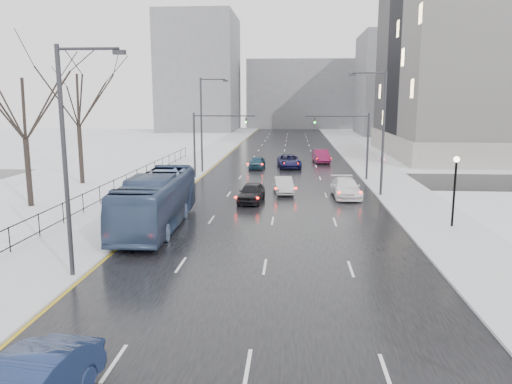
% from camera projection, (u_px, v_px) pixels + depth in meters
% --- Properties ---
extents(road, '(16.00, 150.00, 0.04)m').
position_uv_depth(road, '(282.00, 164.00, 60.67)').
color(road, black).
rests_on(road, ground).
extents(cross_road, '(130.00, 10.00, 0.04)m').
position_uv_depth(cross_road, '(280.00, 180.00, 48.91)').
color(cross_road, black).
rests_on(cross_road, ground).
extents(sidewalk_left, '(5.00, 150.00, 0.16)m').
position_uv_depth(sidewalk_left, '(197.00, 163.00, 61.42)').
color(sidewalk_left, silver).
rests_on(sidewalk_left, ground).
extents(sidewalk_right, '(5.00, 150.00, 0.16)m').
position_uv_depth(sidewalk_right, '(370.00, 164.00, 59.90)').
color(sidewalk_right, silver).
rests_on(sidewalk_right, ground).
extents(park_strip, '(14.00, 150.00, 0.12)m').
position_uv_depth(park_strip, '(122.00, 162.00, 62.11)').
color(park_strip, white).
rests_on(park_strip, ground).
extents(tree_park_d, '(8.75, 8.75, 12.50)m').
position_uv_depth(tree_park_d, '(31.00, 207.00, 36.47)').
color(tree_park_d, black).
rests_on(tree_park_d, ground).
extents(tree_park_e, '(9.45, 9.45, 13.50)m').
position_uv_depth(tree_park_e, '(83.00, 184.00, 46.30)').
color(tree_park_e, black).
rests_on(tree_park_e, ground).
extents(iron_fence, '(0.06, 70.00, 1.30)m').
position_uv_depth(iron_fence, '(70.00, 208.00, 32.04)').
color(iron_fence, black).
rests_on(iron_fence, sidewalk_left).
extents(streetlight_r_mid, '(2.95, 0.25, 10.00)m').
position_uv_depth(streetlight_r_mid, '(381.00, 127.00, 39.45)').
color(streetlight_r_mid, '#2D2D33').
rests_on(streetlight_r_mid, ground).
extents(streetlight_l_near, '(2.95, 0.25, 10.00)m').
position_uv_depth(streetlight_l_near, '(69.00, 151.00, 21.02)').
color(streetlight_l_near, '#2D2D33').
rests_on(streetlight_l_near, ground).
extents(streetlight_l_far, '(2.95, 0.25, 10.00)m').
position_uv_depth(streetlight_l_far, '(203.00, 120.00, 52.39)').
color(streetlight_l_far, '#2D2D33').
rests_on(streetlight_l_far, ground).
extents(lamppost_r_mid, '(0.36, 0.36, 4.28)m').
position_uv_depth(lamppost_r_mid, '(455.00, 181.00, 29.93)').
color(lamppost_r_mid, black).
rests_on(lamppost_r_mid, sidewalk_right).
extents(mast_signal_right, '(6.10, 0.33, 6.50)m').
position_uv_depth(mast_signal_right, '(357.00, 138.00, 47.63)').
color(mast_signal_right, '#2D2D33').
rests_on(mast_signal_right, ground).
extents(mast_signal_left, '(6.10, 0.33, 6.50)m').
position_uv_depth(mast_signal_left, '(205.00, 137.00, 48.68)').
color(mast_signal_left, '#2D2D33').
rests_on(mast_signal_left, ground).
extents(no_uturn_sign, '(0.60, 0.06, 2.70)m').
position_uv_depth(no_uturn_sign, '(383.00, 162.00, 43.90)').
color(no_uturn_sign, '#2D2D33').
rests_on(no_uturn_sign, sidewalk_right).
extents(bldg_far_right, '(24.00, 20.00, 22.00)m').
position_uv_depth(bldg_far_right, '(414.00, 84.00, 110.55)').
color(bldg_far_right, slate).
rests_on(bldg_far_right, ground).
extents(bldg_far_left, '(18.00, 22.00, 28.00)m').
position_uv_depth(bldg_far_left, '(200.00, 74.00, 123.42)').
color(bldg_far_left, slate).
rests_on(bldg_far_left, ground).
extents(bldg_far_center, '(30.00, 18.00, 18.00)m').
position_uv_depth(bldg_far_center, '(303.00, 95.00, 137.16)').
color(bldg_far_center, slate).
rests_on(bldg_far_center, ground).
extents(bus, '(3.14, 11.99, 3.32)m').
position_uv_depth(bus, '(157.00, 201.00, 30.36)').
color(bus, '#394C6E').
rests_on(bus, road).
extents(sedan_center_near, '(2.10, 4.45, 1.47)m').
position_uv_depth(sedan_center_near, '(251.00, 193.00, 37.99)').
color(sedan_center_near, black).
rests_on(sedan_center_near, road).
extents(sedan_right_near, '(1.93, 4.28, 1.36)m').
position_uv_depth(sedan_right_near, '(283.00, 185.00, 41.63)').
color(sedan_right_near, '#A6A8AA').
rests_on(sedan_right_near, road).
extents(sedan_right_cross, '(3.01, 5.56, 1.48)m').
position_uv_depth(sedan_right_cross, '(289.00, 161.00, 57.15)').
color(sedan_right_cross, '#181746').
rests_on(sedan_right_cross, road).
extents(sedan_right_far, '(2.35, 5.27, 1.50)m').
position_uv_depth(sedan_right_far, '(346.00, 188.00, 39.97)').
color(sedan_right_far, white).
rests_on(sedan_right_far, road).
extents(sedan_center_far, '(1.85, 4.10, 1.37)m').
position_uv_depth(sedan_center_far, '(257.00, 163.00, 56.44)').
color(sedan_center_far, navy).
rests_on(sedan_center_far, road).
extents(sedan_right_distant, '(2.19, 5.00, 1.60)m').
position_uv_depth(sedan_right_distant, '(321.00, 156.00, 61.73)').
color(sedan_right_distant, maroon).
rests_on(sedan_right_distant, road).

